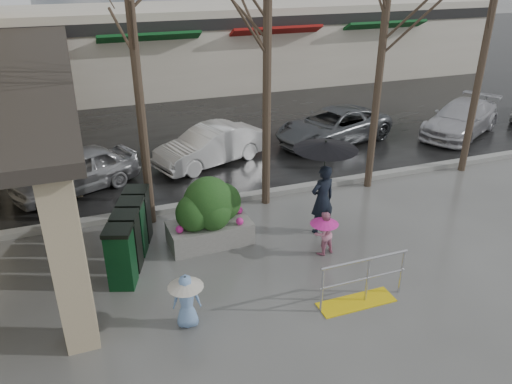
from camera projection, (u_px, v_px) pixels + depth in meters
ground at (274, 282)px, 10.64m from camera, size 120.00×120.00×0.00m
street_asphalt at (134, 73)px, 29.27m from camera, size 120.00×36.00×0.01m
curb at (221, 201)px, 13.99m from camera, size 120.00×0.30×0.15m
canopy_slab at (18, 58)px, 14.36m from camera, size 2.80×18.00×0.25m
pillar_front at (69, 260)px, 8.25m from camera, size 0.55×0.55×3.50m
pillar_back at (63, 138)px, 13.76m from camera, size 0.55×0.55×3.50m
storefront_row at (180, 47)px, 25.60m from camera, size 34.00×6.74×4.00m
handrail at (361, 287)px, 9.88m from camera, size 1.90×0.50×1.03m
tree_west at (131, 17)px, 10.87m from camera, size 3.20×3.20×6.80m
tree_midwest at (268, 5)px, 11.80m from camera, size 3.20×3.20×7.00m
tree_mideast at (385, 16)px, 12.98m from camera, size 3.20×3.20×6.50m
woman at (324, 176)px, 11.92m from camera, size 1.54×1.54×2.44m
child_pink at (324, 230)px, 11.41m from camera, size 0.66×0.66×1.07m
child_blue at (186, 296)px, 9.14m from camera, size 0.67×0.67×1.10m
planter at (209, 212)px, 11.77m from camera, size 1.99×1.16×1.71m
news_boxes at (130, 234)px, 11.13m from camera, size 1.30×2.48×1.36m
car_a at (75, 171)px, 14.49m from camera, size 3.99×2.81×1.26m
car_b at (210, 146)px, 16.40m from camera, size 4.05×2.61×1.26m
car_c at (333, 126)px, 18.26m from camera, size 4.93×3.25×1.26m
car_d at (461, 118)px, 19.10m from camera, size 4.66×3.63×1.26m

